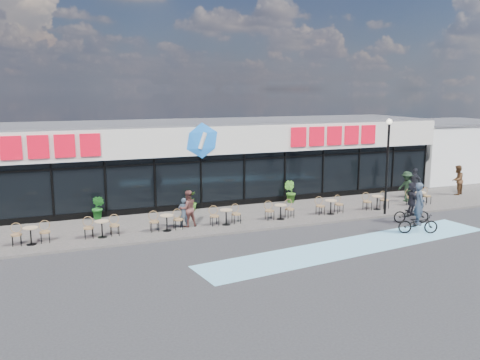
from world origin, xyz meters
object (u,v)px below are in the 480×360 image
at_px(potted_plant_right, 290,192).
at_px(pedestrian_a, 407,186).
at_px(pedestrian_c, 457,180).
at_px(patron_right, 188,209).
at_px(potted_plant_mid, 191,201).
at_px(pedestrian_b, 415,183).
at_px(potted_plant_left, 98,207).
at_px(cyclist_b, 412,205).
at_px(lamp_post, 388,158).
at_px(cyclist_a, 418,216).
at_px(patron_left, 184,213).

xyz_separation_m(potted_plant_right, pedestrian_a, (6.34, -2.20, 0.25)).
bearing_deg(pedestrian_c, patron_right, -21.55).
xyz_separation_m(potted_plant_mid, pedestrian_b, (13.33, -1.55, 0.35)).
bearing_deg(pedestrian_a, potted_plant_mid, -107.91).
bearing_deg(potted_plant_left, cyclist_b, -22.49).
bearing_deg(lamp_post, cyclist_a, -101.19).
bearing_deg(potted_plant_mid, pedestrian_c, -6.53).
bearing_deg(lamp_post, pedestrian_a, 34.07).
distance_m(lamp_post, cyclist_a, 3.97).
bearing_deg(potted_plant_right, potted_plant_left, 179.67).
height_order(potted_plant_left, patron_left, patron_left).
bearing_deg(cyclist_a, pedestrian_c, 36.17).
bearing_deg(pedestrian_c, potted_plant_left, -30.16).
distance_m(patron_right, pedestrian_a, 13.15).
height_order(potted_plant_mid, pedestrian_c, pedestrian_c).
height_order(patron_right, pedestrian_a, pedestrian_a).
relative_size(patron_right, cyclist_a, 0.74).
xyz_separation_m(pedestrian_a, cyclist_b, (-2.66, -3.63, -0.10)).
bearing_deg(cyclist_a, patron_right, 154.20).
height_order(potted_plant_left, potted_plant_right, potted_plant_right).
distance_m(pedestrian_b, cyclist_b, 5.84).
distance_m(potted_plant_right, cyclist_b, 6.90).
bearing_deg(pedestrian_b, potted_plant_mid, 73.58).
bearing_deg(patron_left, pedestrian_a, -159.99).
relative_size(patron_right, pedestrian_a, 0.99).
relative_size(patron_right, cyclist_b, 0.85).
xyz_separation_m(lamp_post, patron_left, (-10.34, 1.29, -2.22)).
xyz_separation_m(lamp_post, pedestrian_c, (7.14, 2.46, -2.02)).
xyz_separation_m(cyclist_a, cyclist_b, (0.98, 1.62, 0.06)).
distance_m(pedestrian_a, cyclist_b, 4.51).
bearing_deg(pedestrian_c, patron_left, -21.38).
bearing_deg(lamp_post, potted_plant_mid, 154.65).
relative_size(potted_plant_left, cyclist_b, 0.59).
xyz_separation_m(potted_plant_right, pedestrian_c, (10.48, -1.76, 0.29)).
height_order(potted_plant_left, pedestrian_b, pedestrian_b).
height_order(potted_plant_left, pedestrian_a, pedestrian_a).
distance_m(lamp_post, potted_plant_mid, 10.38).
xyz_separation_m(potted_plant_right, pedestrian_b, (7.54, -1.46, 0.26)).
relative_size(lamp_post, potted_plant_mid, 4.65).
bearing_deg(cyclist_b, potted_plant_left, 157.51).
relative_size(pedestrian_b, pedestrian_c, 0.97).
bearing_deg(pedestrian_a, patron_right, -94.27).
distance_m(patron_left, cyclist_b, 11.07).
bearing_deg(lamp_post, patron_right, 172.36).
relative_size(potted_plant_mid, potted_plant_right, 0.85).
bearing_deg(patron_right, potted_plant_right, -164.74).
relative_size(lamp_post, cyclist_a, 2.09).
xyz_separation_m(potted_plant_left, patron_right, (3.76, -2.93, 0.27)).
bearing_deg(potted_plant_mid, pedestrian_a, -10.71).
bearing_deg(lamp_post, patron_left, 172.86).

